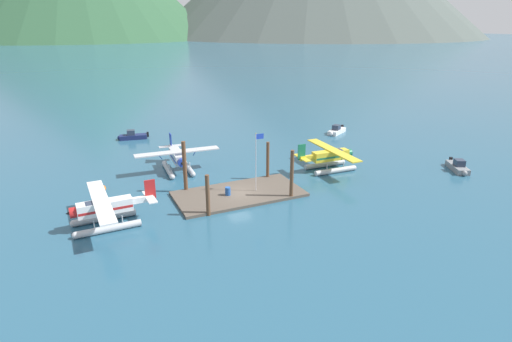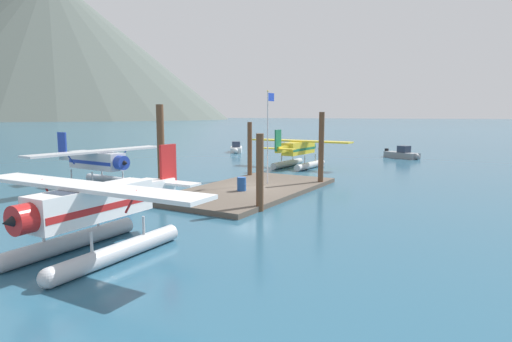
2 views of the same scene
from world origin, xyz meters
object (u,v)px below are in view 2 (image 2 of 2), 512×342
(fuel_drum, at_px, (242,184))
(seaplane_white_port_aft, at_px, (93,213))
(boat_white_open_east, at_px, (236,149))
(seaplane_silver_bow_left, at_px, (97,165))
(boat_grey_open_se, at_px, (403,154))
(seaplane_yellow_stbd_fwd, at_px, (299,152))
(flagpole, at_px, (268,127))

(fuel_drum, distance_m, seaplane_white_port_aft, 12.60)
(boat_white_open_east, bearing_deg, seaplane_silver_bow_left, -166.14)
(boat_grey_open_se, bearing_deg, seaplane_white_port_aft, 176.46)
(fuel_drum, height_order, seaplane_yellow_stbd_fwd, seaplane_yellow_stbd_fwd)
(boat_white_open_east, bearing_deg, fuel_drum, -146.15)
(fuel_drum, height_order, boat_grey_open_se, boat_grey_open_se)
(seaplane_yellow_stbd_fwd, bearing_deg, boat_grey_open_se, -25.57)
(flagpole, height_order, seaplane_yellow_stbd_fwd, flagpole)
(seaplane_white_port_aft, bearing_deg, fuel_drum, 6.93)
(seaplane_yellow_stbd_fwd, bearing_deg, fuel_drum, -169.20)
(fuel_drum, bearing_deg, boat_white_open_east, 33.85)
(seaplane_silver_bow_left, bearing_deg, boat_grey_open_se, -24.38)
(seaplane_white_port_aft, distance_m, boat_grey_open_se, 42.06)
(seaplane_white_port_aft, height_order, seaplane_yellow_stbd_fwd, same)
(fuel_drum, xyz_separation_m, boat_grey_open_se, (29.48, -4.11, -0.25))
(seaplane_silver_bow_left, relative_size, boat_grey_open_se, 2.34)
(boat_white_open_east, bearing_deg, flagpole, -142.27)
(seaplane_white_port_aft, bearing_deg, seaplane_yellow_stbd_fwd, 9.05)
(flagpole, bearing_deg, seaplane_yellow_stbd_fwd, 14.33)
(seaplane_silver_bow_left, bearing_deg, flagpole, -60.23)
(boat_grey_open_se, distance_m, boat_white_open_east, 21.97)
(flagpole, height_order, boat_white_open_east, flagpole)
(fuel_drum, distance_m, boat_grey_open_se, 29.77)
(flagpole, relative_size, fuel_drum, 7.42)
(fuel_drum, bearing_deg, boat_grey_open_se, -7.94)
(seaplane_silver_bow_left, distance_m, boat_white_open_east, 29.86)
(seaplane_yellow_stbd_fwd, bearing_deg, flagpole, -165.67)
(fuel_drum, bearing_deg, flagpole, -1.89)
(boat_grey_open_se, height_order, boat_white_open_east, same)
(seaplane_yellow_stbd_fwd, relative_size, boat_grey_open_se, 2.34)
(seaplane_silver_bow_left, xyz_separation_m, boat_grey_open_se, (32.18, -14.58, -1.09))
(fuel_drum, relative_size, seaplane_silver_bow_left, 0.08)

